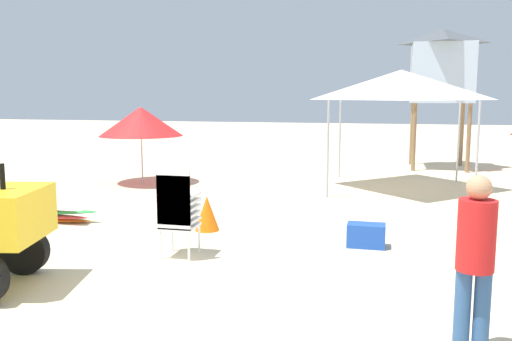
# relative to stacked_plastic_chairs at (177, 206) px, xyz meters

# --- Properties ---
(ground) EXTENTS (80.00, 80.00, 0.00)m
(ground) POSITION_rel_stacked_plastic_chairs_xyz_m (0.52, -1.68, -0.74)
(ground) COLOR beige
(stacked_plastic_chairs) EXTENTS (0.48, 0.48, 1.29)m
(stacked_plastic_chairs) POSITION_rel_stacked_plastic_chairs_xyz_m (0.00, 0.00, 0.00)
(stacked_plastic_chairs) COLOR white
(stacked_plastic_chairs) RESTS_ON ground
(surfboard_pile) EXTENTS (2.36, 0.82, 0.32)m
(surfboard_pile) POSITION_rel_stacked_plastic_chairs_xyz_m (-3.37, 1.46, -0.58)
(surfboard_pile) COLOR orange
(surfboard_pile) RESTS_ON ground
(lifeguard_near_center) EXTENTS (0.32, 0.32, 1.61)m
(lifeguard_near_center) POSITION_rel_stacked_plastic_chairs_xyz_m (3.59, -2.09, 0.18)
(lifeguard_near_center) COLOR #33598C
(lifeguard_near_center) RESTS_ON ground
(popup_canopy) EXTENTS (3.17, 3.17, 2.89)m
(popup_canopy) POSITION_rel_stacked_plastic_chairs_xyz_m (3.12, 6.64, 1.79)
(popup_canopy) COLOR #B2B2B7
(popup_canopy) RESTS_ON ground
(lifeguard_tower) EXTENTS (1.98, 1.98, 4.31)m
(lifeguard_tower) POSITION_rel_stacked_plastic_chairs_xyz_m (4.42, 10.85, 2.44)
(lifeguard_tower) COLOR olive
(lifeguard_tower) RESTS_ON ground
(beach_umbrella_mid) EXTENTS (2.15, 2.15, 2.00)m
(beach_umbrella_mid) POSITION_rel_stacked_plastic_chairs_xyz_m (-3.36, 5.93, 0.87)
(beach_umbrella_mid) COLOR beige
(beach_umbrella_mid) RESTS_ON ground
(traffic_cone_near) EXTENTS (0.42, 0.42, 0.59)m
(traffic_cone_near) POSITION_rel_stacked_plastic_chairs_xyz_m (-0.11, 1.60, -0.45)
(traffic_cone_near) COLOR orange
(traffic_cone_near) RESTS_ON ground
(cooler_box) EXTENTS (0.57, 0.33, 0.36)m
(cooler_box) POSITION_rel_stacked_plastic_chairs_xyz_m (2.56, 1.21, -0.57)
(cooler_box) COLOR blue
(cooler_box) RESTS_ON ground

